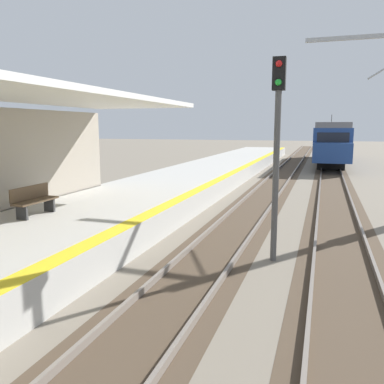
# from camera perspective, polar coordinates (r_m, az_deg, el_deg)

# --- Properties ---
(station_platform) EXTENTS (5.00, 80.00, 0.91)m
(station_platform) POSITION_cam_1_polar(r_m,az_deg,el_deg) (14.59, -11.81, -3.03)
(station_platform) COLOR #B7B5AD
(station_platform) RESTS_ON ground
(track_pair_nearest_platform) EXTENTS (2.34, 120.00, 0.16)m
(track_pair_nearest_platform) POSITION_cam_1_polar(r_m,az_deg,el_deg) (16.92, 8.32, -2.63)
(track_pair_nearest_platform) COLOR #4C3D2D
(track_pair_nearest_platform) RESTS_ON ground
(track_pair_middle) EXTENTS (2.34, 120.00, 0.16)m
(track_pair_middle) POSITION_cam_1_polar(r_m,az_deg,el_deg) (16.70, 19.90, -3.25)
(track_pair_middle) COLOR #4C3D2D
(track_pair_middle) RESTS_ON ground
(approaching_train) EXTENTS (2.93, 19.60, 4.76)m
(approaching_train) POSITION_cam_1_polar(r_m,az_deg,el_deg) (41.06, 19.16, 6.89)
(approaching_train) COLOR navy
(approaching_train) RESTS_ON ground
(rail_signal_post) EXTENTS (0.32, 0.34, 5.20)m
(rail_signal_post) POSITION_cam_1_polar(r_m,az_deg,el_deg) (10.45, 11.99, 7.35)
(rail_signal_post) COLOR #4C4C4C
(rail_signal_post) RESTS_ON ground
(platform_bench) EXTENTS (0.45, 1.60, 0.88)m
(platform_bench) POSITION_cam_1_polar(r_m,az_deg,el_deg) (12.75, -21.58, -1.02)
(platform_bench) COLOR brown
(platform_bench) RESTS_ON station_platform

